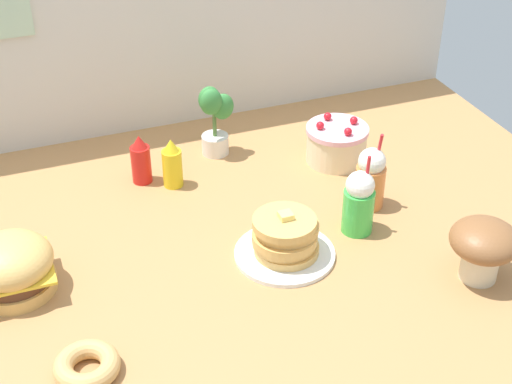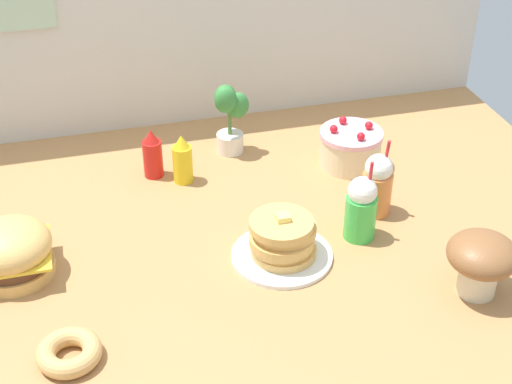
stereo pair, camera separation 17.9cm
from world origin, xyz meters
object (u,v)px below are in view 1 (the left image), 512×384
at_px(ketchup_bottle, 141,160).
at_px(mustard_bottle, 172,164).
at_px(orange_float_cup, 370,178).
at_px(potted_plant, 215,118).
at_px(layer_cake, 337,143).
at_px(cream_soda_cup, 359,202).
at_px(pancake_stack, 285,239).
at_px(donut_pink_glaze, 87,365).
at_px(burger, 11,267).
at_px(mushroom_stool, 483,245).

height_order(ketchup_bottle, mustard_bottle, same).
xyz_separation_m(orange_float_cup, potted_plant, (-0.35, 0.48, 0.04)).
height_order(layer_cake, potted_plant, potted_plant).
height_order(cream_soda_cup, potted_plant, potted_plant).
distance_m(pancake_stack, cream_soda_cup, 0.26).
relative_size(mustard_bottle, donut_pink_glaze, 1.08).
xyz_separation_m(burger, orange_float_cup, (1.08, 0.02, 0.02)).
bearing_deg(pancake_stack, ketchup_bottle, 118.32).
distance_m(burger, cream_soda_cup, 0.99).
height_order(mustard_bottle, cream_soda_cup, cream_soda_cup).
bearing_deg(potted_plant, orange_float_cup, -54.00).
height_order(layer_cake, mustard_bottle, mustard_bottle).
height_order(pancake_stack, cream_soda_cup, cream_soda_cup).
bearing_deg(pancake_stack, potted_plant, 90.33).
xyz_separation_m(mustard_bottle, orange_float_cup, (0.54, -0.33, 0.02)).
bearing_deg(pancake_stack, mustard_bottle, 112.70).
distance_m(donut_pink_glaze, potted_plant, 1.07).
height_order(orange_float_cup, potted_plant, potted_plant).
bearing_deg(mustard_bottle, ketchup_bottle, 146.34).
bearing_deg(burger, layer_cake, 15.48).
bearing_deg(potted_plant, burger, -145.69).
height_order(ketchup_bottle, orange_float_cup, orange_float_cup).
xyz_separation_m(orange_float_cup, mushroom_stool, (0.12, -0.42, 0.01)).
bearing_deg(mushroom_stool, potted_plant, 117.29).
relative_size(potted_plant, mushroom_stool, 1.39).
xyz_separation_m(ketchup_bottle, mushroom_stool, (0.75, -0.81, 0.03)).
height_order(donut_pink_glaze, potted_plant, potted_plant).
relative_size(donut_pink_glaze, mushroom_stool, 0.85).
bearing_deg(cream_soda_cup, potted_plant, 113.38).
bearing_deg(burger, mustard_bottle, 33.15).
bearing_deg(layer_cake, orange_float_cup, -94.90).
height_order(mustard_bottle, orange_float_cup, orange_float_cup).
distance_m(burger, potted_plant, 0.89).
bearing_deg(mushroom_stool, orange_float_cup, 105.46).
distance_m(pancake_stack, orange_float_cup, 0.38).
bearing_deg(potted_plant, mustard_bottle, -142.67).
xyz_separation_m(layer_cake, orange_float_cup, (-0.02, -0.29, 0.03)).
bearing_deg(mushroom_stool, ketchup_bottle, 132.72).
height_order(burger, cream_soda_cup, cream_soda_cup).
bearing_deg(donut_pink_glaze, potted_plant, 55.22).
xyz_separation_m(pancake_stack, mustard_bottle, (-0.20, 0.48, 0.02)).
distance_m(layer_cake, donut_pink_glaze, 1.19).
bearing_deg(mushroom_stool, layer_cake, 97.43).
bearing_deg(ketchup_bottle, cream_soda_cup, -42.70).
bearing_deg(cream_soda_cup, mustard_bottle, 135.76).
relative_size(cream_soda_cup, donut_pink_glaze, 1.61).
xyz_separation_m(mustard_bottle, cream_soda_cup, (0.45, -0.44, 0.02)).
height_order(layer_cake, mushroom_stool, mushroom_stool).
height_order(mustard_bottle, potted_plant, potted_plant).
relative_size(ketchup_bottle, orange_float_cup, 0.67).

